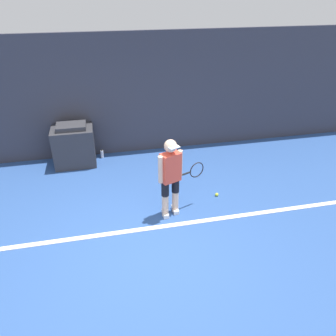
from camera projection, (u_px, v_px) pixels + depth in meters
name	position (u px, v px, depth m)	size (l,w,h in m)	color
ground_plane	(147.00, 247.00, 5.34)	(24.00, 24.00, 0.00)	#2D5193
back_wall	(121.00, 96.00, 7.69)	(24.00, 0.10, 2.86)	#383842
court_baseline	(143.00, 229.00, 5.72)	(21.60, 0.10, 0.01)	white
tennis_player	(171.00, 175.00, 5.72)	(0.92, 0.45, 1.51)	beige
tennis_ball	(217.00, 195.00, 6.61)	(0.07, 0.07, 0.07)	#D1E533
covered_chair	(74.00, 145.00, 7.57)	(0.93, 0.67, 1.00)	#333338
water_bottle	(102.00, 154.00, 8.02)	(0.07, 0.07, 0.22)	white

